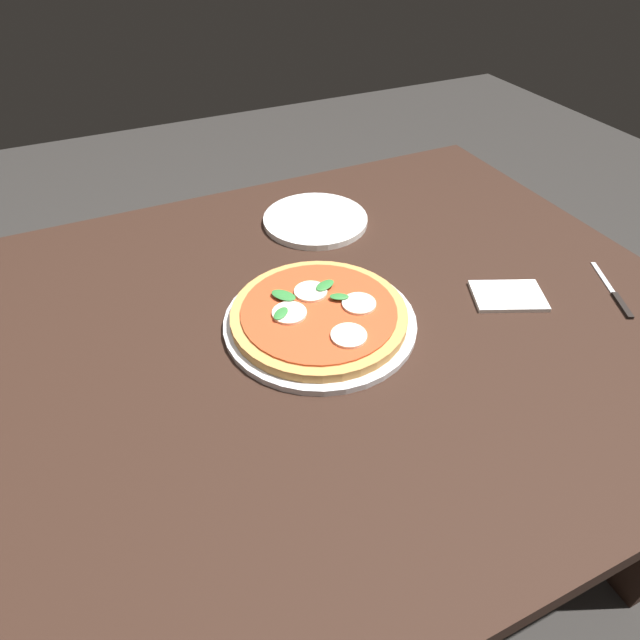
% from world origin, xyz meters
% --- Properties ---
extents(ground_plane, '(6.00, 6.00, 0.00)m').
position_xyz_m(ground_plane, '(0.00, 0.00, 0.00)').
color(ground_plane, '#2D2B28').
extents(dining_table, '(1.55, 1.08, 0.71)m').
position_xyz_m(dining_table, '(0.00, 0.00, 0.63)').
color(dining_table, black).
rests_on(dining_table, ground_plane).
extents(serving_tray, '(0.34, 0.34, 0.01)m').
position_xyz_m(serving_tray, '(0.08, -0.01, 0.71)').
color(serving_tray, silver).
rests_on(serving_tray, dining_table).
extents(pizza, '(0.31, 0.31, 0.03)m').
position_xyz_m(pizza, '(0.08, -0.01, 0.73)').
color(pizza, tan).
rests_on(pizza, serving_tray).
extents(plate_white, '(0.23, 0.23, 0.01)m').
position_xyz_m(plate_white, '(0.22, 0.31, 0.71)').
color(plate_white, white).
rests_on(plate_white, dining_table).
extents(napkin, '(0.16, 0.13, 0.01)m').
position_xyz_m(napkin, '(0.44, -0.09, 0.71)').
color(napkin, white).
rests_on(napkin, dining_table).
extents(knife, '(0.08, 0.16, 0.01)m').
position_xyz_m(knife, '(0.62, -0.17, 0.71)').
color(knife, black).
rests_on(knife, dining_table).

